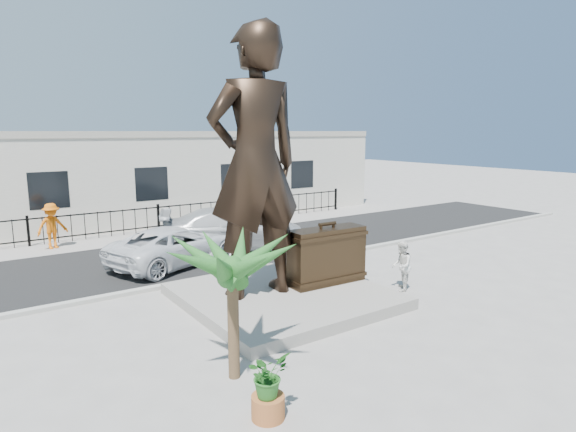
# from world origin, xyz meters

# --- Properties ---
(ground) EXTENTS (100.00, 100.00, 0.00)m
(ground) POSITION_xyz_m (0.00, 0.00, 0.00)
(ground) COLOR #9E9991
(ground) RESTS_ON ground
(street) EXTENTS (40.00, 7.00, 0.01)m
(street) POSITION_xyz_m (0.00, 8.00, 0.01)
(street) COLOR black
(street) RESTS_ON ground
(curb) EXTENTS (40.00, 0.25, 0.12)m
(curb) POSITION_xyz_m (0.00, 4.50, 0.06)
(curb) COLOR #A5A399
(curb) RESTS_ON ground
(far_sidewalk) EXTENTS (40.00, 2.50, 0.02)m
(far_sidewalk) POSITION_xyz_m (0.00, 12.00, 0.01)
(far_sidewalk) COLOR #9E9991
(far_sidewalk) RESTS_ON ground
(plinth) EXTENTS (5.20, 5.20, 0.30)m
(plinth) POSITION_xyz_m (-0.50, 1.50, 0.15)
(plinth) COLOR gray
(plinth) RESTS_ON ground
(fence) EXTENTS (22.00, 0.10, 1.20)m
(fence) POSITION_xyz_m (0.00, 12.80, 0.60)
(fence) COLOR black
(fence) RESTS_ON ground
(building) EXTENTS (28.00, 7.00, 4.40)m
(building) POSITION_xyz_m (0.00, 17.00, 2.20)
(building) COLOR silver
(building) RESTS_ON ground
(statue) EXTENTS (2.73, 1.91, 7.13)m
(statue) POSITION_xyz_m (-1.24, 1.75, 3.87)
(statue) COLOR black
(statue) RESTS_ON plinth
(suitcase) EXTENTS (2.36, 0.84, 1.64)m
(suitcase) POSITION_xyz_m (0.94, 1.36, 1.12)
(suitcase) COLOR #2F2113
(suitcase) RESTS_ON plinth
(tourist) EXTENTS (0.93, 0.91, 1.51)m
(tourist) POSITION_xyz_m (2.90, 0.26, 0.76)
(tourist) COLOR white
(tourist) RESTS_ON ground
(car_white) EXTENTS (5.42, 3.82, 1.37)m
(car_white) POSITION_xyz_m (-1.55, 6.80, 0.70)
(car_white) COLOR silver
(car_white) RESTS_ON street
(car_silver) EXTENTS (6.20, 4.41, 1.67)m
(car_silver) POSITION_xyz_m (1.26, 7.56, 0.84)
(car_silver) COLOR #B2B4B7
(car_silver) RESTS_ON street
(worker) EXTENTS (1.32, 0.94, 1.84)m
(worker) POSITION_xyz_m (-4.74, 11.83, 0.94)
(worker) COLOR orange
(worker) RESTS_ON far_sidewalk
(palm_tree) EXTENTS (1.80, 1.80, 3.20)m
(palm_tree) POSITION_xyz_m (-3.67, -1.47, 0.00)
(palm_tree) COLOR #225820
(palm_tree) RESTS_ON ground
(planter) EXTENTS (0.56, 0.56, 0.40)m
(planter) POSITION_xyz_m (-3.86, -2.99, 0.20)
(planter) COLOR #A0582A
(planter) RESTS_ON ground
(shrub) EXTENTS (0.80, 0.73, 0.76)m
(shrub) POSITION_xyz_m (-3.86, -2.99, 0.78)
(shrub) COLOR #24611F
(shrub) RESTS_ON planter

